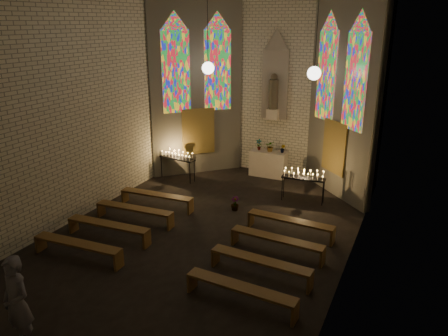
{
  "coord_description": "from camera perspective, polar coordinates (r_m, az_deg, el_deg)",
  "views": [
    {
      "loc": [
        5.29,
        -9.93,
        5.8
      ],
      "look_at": [
        0.26,
        0.81,
        1.78
      ],
      "focal_mm": 35.0,
      "sensor_mm": 36.0,
      "label": 1
    }
  ],
  "objects": [
    {
      "name": "room",
      "position": [
        14.47,
        3.42,
        10.4
      ],
      "size": [
        8.22,
        12.43,
        7.0
      ],
      "color": "beige",
      "rests_on": "ground"
    },
    {
      "name": "floor",
      "position": [
        12.66,
        -2.66,
        -8.57
      ],
      "size": [
        12.0,
        12.0,
        0.0
      ],
      "primitive_type": "plane",
      "color": "black",
      "rests_on": "ground"
    },
    {
      "name": "pew_left_2",
      "position": [
        12.61,
        -14.87,
        -7.37
      ],
      "size": [
        2.52,
        0.49,
        0.48
      ],
      "rotation": [
        0.0,
        0.0,
        0.06
      ],
      "color": "#513717",
      "rests_on": "ground"
    },
    {
      "name": "votive_stand_right",
      "position": [
        14.7,
        10.36,
        -1.04
      ],
      "size": [
        1.47,
        0.47,
        1.06
      ],
      "rotation": [
        0.0,
        0.0,
        0.09
      ],
      "color": "black",
      "rests_on": "ground"
    },
    {
      "name": "flower_vase_center",
      "position": [
        16.89,
        6.1,
        2.85
      ],
      "size": [
        0.42,
        0.37,
        0.42
      ],
      "primitive_type": "imported",
      "rotation": [
        0.0,
        0.0,
        0.13
      ],
      "color": "#4C723F",
      "rests_on": "altar"
    },
    {
      "name": "pew_right_0",
      "position": [
        12.57,
        8.67,
        -6.99
      ],
      "size": [
        2.52,
        0.49,
        0.48
      ],
      "rotation": [
        0.0,
        0.0,
        -0.06
      ],
      "color": "#513717",
      "rests_on": "ground"
    },
    {
      "name": "pew_left_0",
      "position": [
        14.34,
        -8.81,
        -3.67
      ],
      "size": [
        2.52,
        0.49,
        0.48
      ],
      "rotation": [
        0.0,
        0.0,
        0.06
      ],
      "color": "#513717",
      "rests_on": "ground"
    },
    {
      "name": "votive_stand_left",
      "position": [
        16.6,
        -6.13,
        1.54
      ],
      "size": [
        1.5,
        0.54,
        1.08
      ],
      "rotation": [
        0.0,
        0.0,
        -0.14
      ],
      "color": "black",
      "rests_on": "ground"
    },
    {
      "name": "pew_right_1",
      "position": [
        11.55,
        6.92,
        -9.37
      ],
      "size": [
        2.52,
        0.49,
        0.48
      ],
      "rotation": [
        0.0,
        0.0,
        -0.06
      ],
      "color": "#513717",
      "rests_on": "ground"
    },
    {
      "name": "pew_right_3",
      "position": [
        9.61,
        2.2,
        -15.56
      ],
      "size": [
        2.52,
        0.49,
        0.48
      ],
      "rotation": [
        0.0,
        0.0,
        -0.06
      ],
      "color": "#513717",
      "rests_on": "ground"
    },
    {
      "name": "visitor",
      "position": [
        9.11,
        -25.42,
        -15.68
      ],
      "size": [
        0.74,
        0.54,
        1.85
      ],
      "primitive_type": "imported",
      "rotation": [
        0.0,
        0.0,
        -0.15
      ],
      "color": "#4E4C56",
      "rests_on": "ground"
    },
    {
      "name": "altar",
      "position": [
        17.11,
        5.8,
        0.58
      ],
      "size": [
        1.4,
        0.6,
        1.0
      ],
      "primitive_type": "cube",
      "color": "beige",
      "rests_on": "ground"
    },
    {
      "name": "aisle_flower_pot",
      "position": [
        14.04,
        1.43,
        -4.66
      ],
      "size": [
        0.27,
        0.27,
        0.46
      ],
      "primitive_type": "imported",
      "rotation": [
        0.0,
        0.0,
        0.04
      ],
      "color": "#4C723F",
      "rests_on": "ground"
    },
    {
      "name": "pew_left_1",
      "position": [
        13.45,
        -11.63,
        -5.41
      ],
      "size": [
        2.52,
        0.49,
        0.48
      ],
      "rotation": [
        0.0,
        0.0,
        0.06
      ],
      "color": "#513717",
      "rests_on": "ground"
    },
    {
      "name": "flower_vase_right",
      "position": [
        16.78,
        7.69,
        2.54
      ],
      "size": [
        0.21,
        0.18,
        0.34
      ],
      "primitive_type": "imported",
      "rotation": [
        0.0,
        0.0,
        -0.18
      ],
      "color": "#4C723F",
      "rests_on": "altar"
    },
    {
      "name": "pew_right_2",
      "position": [
        10.55,
        4.8,
        -12.19
      ],
      "size": [
        2.52,
        0.49,
        0.48
      ],
      "rotation": [
        0.0,
        0.0,
        -0.06
      ],
      "color": "#513717",
      "rests_on": "ground"
    },
    {
      "name": "flower_vase_left",
      "position": [
        17.05,
        4.58,
        3.08
      ],
      "size": [
        0.24,
        0.17,
        0.44
      ],
      "primitive_type": "imported",
      "rotation": [
        0.0,
        0.0,
        0.08
      ],
      "color": "#4C723F",
      "rests_on": "altar"
    },
    {
      "name": "pew_left_3",
      "position": [
        11.83,
        -18.58,
        -9.56
      ],
      "size": [
        2.52,
        0.49,
        0.48
      ],
      "rotation": [
        0.0,
        0.0,
        0.06
      ],
      "color": "#513717",
      "rests_on": "ground"
    }
  ]
}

